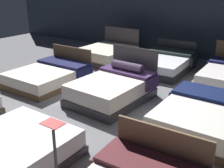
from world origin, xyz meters
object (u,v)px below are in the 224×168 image
object	(u,v)px
bed_3	(49,75)
bed_1	(8,153)
bed_6	(107,54)
bed_4	(113,88)
bed_7	(165,63)
price_sign	(56,166)
bed_5	(205,116)

from	to	relation	value
bed_3	bed_1	bearing A→B (deg)	-53.04
bed_1	bed_6	distance (m)	6.17
bed_4	bed_6	size ratio (longest dim) A/B	1.04
bed_7	price_sign	size ratio (longest dim) A/B	2.12
bed_6	price_sign	distance (m)	6.60
bed_1	bed_3	xyz separation A→B (m)	(-2.20, 2.95, 0.01)
bed_4	bed_5	distance (m)	2.22
bed_1	bed_7	size ratio (longest dim) A/B	0.88
bed_1	price_sign	xyz separation A→B (m)	(1.05, 0.02, 0.19)
bed_3	bed_6	distance (m)	2.81
bed_3	bed_7	bearing A→B (deg)	53.37
bed_3	price_sign	world-z (taller)	price_sign
bed_1	bed_6	size ratio (longest dim) A/B	0.99
bed_7	price_sign	xyz separation A→B (m)	(1.06, -5.84, 0.16)
bed_4	price_sign	size ratio (longest dim) A/B	1.95
bed_7	bed_1	bearing A→B (deg)	-92.14
bed_7	price_sign	bearing A→B (deg)	-81.95
bed_4	bed_6	bearing A→B (deg)	130.60
bed_4	bed_5	size ratio (longest dim) A/B	0.98
bed_1	bed_5	xyz separation A→B (m)	(2.16, 2.92, 0.02)
bed_3	bed_6	world-z (taller)	bed_6
bed_3	bed_6	bearing A→B (deg)	90.38
bed_1	bed_3	distance (m)	3.68
bed_1	price_sign	size ratio (longest dim) A/B	1.85
bed_6	price_sign	size ratio (longest dim) A/B	1.87
bed_3	bed_4	distance (m)	2.14
bed_4	price_sign	distance (m)	3.18
bed_5	bed_7	world-z (taller)	bed_7
bed_3	bed_7	xyz separation A→B (m)	(2.19, 2.91, 0.01)
bed_3	bed_7	size ratio (longest dim) A/B	0.93
bed_7	bed_5	bearing A→B (deg)	-55.84
bed_4	price_sign	xyz separation A→B (m)	(1.11, -2.97, 0.11)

